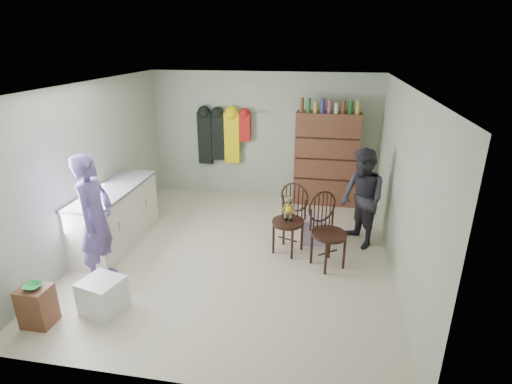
% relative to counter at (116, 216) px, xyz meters
% --- Properties ---
extents(ground_plane, '(5.00, 5.00, 0.00)m').
position_rel_counter_xyz_m(ground_plane, '(1.95, 0.00, -0.47)').
color(ground_plane, beige).
rests_on(ground_plane, ground).
extents(room_walls, '(5.00, 5.00, 5.00)m').
position_rel_counter_xyz_m(room_walls, '(1.95, 0.53, 1.11)').
color(room_walls, '#ABB698').
rests_on(room_walls, ground).
extents(counter, '(0.64, 1.86, 0.94)m').
position_rel_counter_xyz_m(counter, '(0.00, 0.00, 0.00)').
color(counter, silver).
rests_on(counter, ground).
extents(stool, '(0.33, 0.29, 0.48)m').
position_rel_counter_xyz_m(stool, '(0.06, -1.96, -0.23)').
color(stool, brown).
rests_on(stool, ground).
extents(bowl, '(0.19, 0.19, 0.05)m').
position_rel_counter_xyz_m(bowl, '(0.06, -1.96, 0.03)').
color(bowl, green).
rests_on(bowl, stool).
extents(plastic_tub, '(0.54, 0.52, 0.42)m').
position_rel_counter_xyz_m(plastic_tub, '(0.67, -1.61, -0.26)').
color(plastic_tub, white).
rests_on(plastic_tub, ground).
extents(chair_front, '(0.62, 0.62, 1.07)m').
position_rel_counter_xyz_m(chair_front, '(2.71, 0.25, 0.13)').
color(chair_front, black).
rests_on(chair_front, ground).
extents(chair_far, '(0.68, 0.68, 1.09)m').
position_rel_counter_xyz_m(chair_far, '(3.26, -0.07, 0.11)').
color(chair_far, black).
rests_on(chair_far, ground).
extents(striped_bag, '(0.42, 0.35, 0.42)m').
position_rel_counter_xyz_m(striped_bag, '(3.07, 0.58, -0.26)').
color(striped_bag, pink).
rests_on(striped_bag, ground).
extents(person_left, '(0.46, 0.67, 1.76)m').
position_rel_counter_xyz_m(person_left, '(0.30, -0.97, 0.41)').
color(person_left, '#604E90').
rests_on(person_left, ground).
extents(person_right, '(0.88, 0.94, 1.55)m').
position_rel_counter_xyz_m(person_right, '(3.77, 0.65, 0.31)').
color(person_right, '#2D2B33').
rests_on(person_right, ground).
extents(dresser, '(1.20, 0.39, 2.07)m').
position_rel_counter_xyz_m(dresser, '(3.20, 2.30, 0.44)').
color(dresser, brown).
rests_on(dresser, ground).
extents(coat_rack, '(1.42, 0.12, 1.09)m').
position_rel_counter_xyz_m(coat_rack, '(1.12, 2.38, 0.78)').
color(coat_rack, '#99999E').
rests_on(coat_rack, ground).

